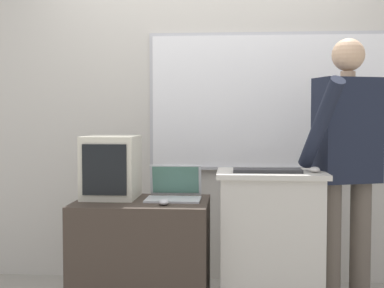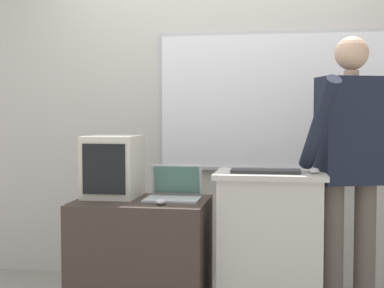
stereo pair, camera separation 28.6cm
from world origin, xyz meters
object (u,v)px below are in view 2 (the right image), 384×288
Objects in this scene: laptop at (175,189)px; wireless_keyboard at (266,171)px; lectern_podium at (270,250)px; computer_mouse_by_keyboard at (314,171)px; computer_mouse_by_laptop at (161,202)px; person_presenter at (350,160)px; crt_monitor at (113,166)px; side_desk at (142,261)px.

laptop is 0.83× the size of wireless_keyboard.
computer_mouse_by_keyboard is at bearing -11.99° from lectern_podium.
computer_mouse_by_keyboard is (0.25, -0.05, 0.48)m from lectern_podium.
laptop is (-0.59, 0.06, 0.34)m from lectern_podium.
computer_mouse_by_keyboard reaches higher than lectern_podium.
computer_mouse_by_keyboard reaches higher than computer_mouse_by_laptop.
computer_mouse_by_laptop is at bearing -163.81° from lectern_podium.
person_presenter is at bearing 15.77° from computer_mouse_by_laptop.
crt_monitor is at bearing 173.07° from wireless_keyboard.
wireless_keyboard is 4.03× the size of computer_mouse_by_keyboard.
lectern_podium reaches higher than side_desk.
lectern_podium is 1.10m from crt_monitor.
lectern_podium is 9.41× the size of computer_mouse_by_keyboard.
wireless_keyboard is (-0.03, -0.06, 0.48)m from lectern_podium.
person_presenter is 17.51× the size of computer_mouse_by_laptop.
wireless_keyboard is 0.97m from crt_monitor.
laptop is at bearing 25.38° from side_desk.
crt_monitor reaches higher than computer_mouse_by_keyboard.
wireless_keyboard is 1.03× the size of crt_monitor.
computer_mouse_by_laptop is at bearing -168.34° from wireless_keyboard.
computer_mouse_by_laptop is at bearing -171.67° from computer_mouse_by_keyboard.
lectern_podium is at bearing -5.81° from laptop.
wireless_keyboard is at bearing -11.79° from laptop.
computer_mouse_by_laptop is at bearing -44.77° from side_desk.
laptop is at bearing 0.12° from crt_monitor.
computer_mouse_by_keyboard is (-0.22, -0.18, -0.05)m from person_presenter.
crt_monitor is at bearing 176.57° from lectern_podium.
side_desk is 0.45m from computer_mouse_by_laptop.
person_presenter reaches higher than computer_mouse_by_laptop.
computer_mouse_by_laptop is (-1.10, -0.31, -0.23)m from person_presenter.
laptop is 0.85× the size of crt_monitor.
person_presenter is (0.48, 0.13, 0.53)m from lectern_podium.
person_presenter is (1.26, 0.16, 0.63)m from side_desk.
wireless_keyboard reaches higher than lectern_podium.
wireless_keyboard is at bearing -179.05° from computer_mouse_by_keyboard.
computer_mouse_by_laptop is (-0.63, -0.18, 0.30)m from lectern_podium.
person_presenter is at bearing 20.49° from wireless_keyboard.
wireless_keyboard is at bearing -178.81° from person_presenter.
computer_mouse_by_keyboard reaches higher than laptop.
lectern_podium is 0.72m from computer_mouse_by_laptop.
lectern_podium is 2.41× the size of crt_monitor.
crt_monitor is at bearing 157.17° from side_desk.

